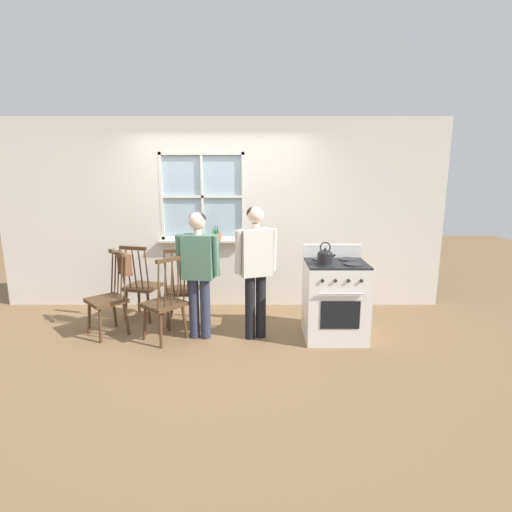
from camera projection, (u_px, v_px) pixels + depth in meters
name	position (u px, v px, depth m)	size (l,w,h in m)	color
ground_plane	(214.00, 343.00, 4.65)	(16.00, 16.00, 0.00)	brown
wall_back	(223.00, 216.00, 5.74)	(6.40, 0.16, 2.70)	silver
chair_by_window	(109.00, 299.00, 4.83)	(0.58, 0.58, 1.02)	#4C331E
chair_near_wall	(183.00, 290.00, 5.18)	(0.45, 0.43, 1.02)	#4C331E
chair_center_cluster	(142.00, 286.00, 5.36)	(0.51, 0.50, 1.02)	#4C331E
chair_near_stove	(166.00, 304.00, 4.66)	(0.58, 0.58, 1.02)	#4C331E
person_elderly_left	(199.00, 264.00, 4.62)	(0.52, 0.25, 1.51)	#2D3347
person_teen_center	(256.00, 261.00, 4.61)	(0.51, 0.32, 1.57)	black
stove	(335.00, 299.00, 4.72)	(0.71, 0.68, 1.08)	white
kettle	(326.00, 256.00, 4.48)	(0.21, 0.17, 0.25)	black
potted_plant	(217.00, 235.00, 5.71)	(0.15, 0.15, 0.25)	#935B3D
handbag	(125.00, 264.00, 4.90)	(0.25, 0.25, 0.31)	brown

